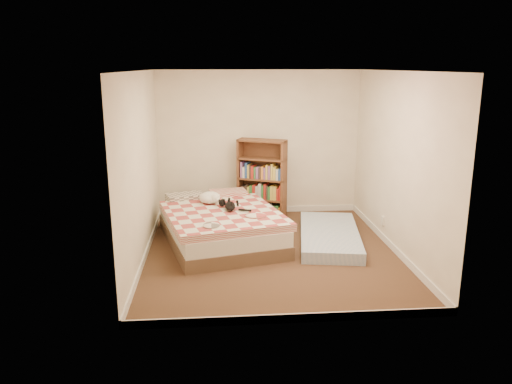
{
  "coord_description": "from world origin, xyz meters",
  "views": [
    {
      "loc": [
        -0.76,
        -6.58,
        2.57
      ],
      "look_at": [
        -0.19,
        0.3,
        0.81
      ],
      "focal_mm": 35.0,
      "sensor_mm": 36.0,
      "label": 1
    }
  ],
  "objects": [
    {
      "name": "white_dog",
      "position": [
        -0.84,
        0.83,
        0.6
      ],
      "size": [
        0.37,
        0.41,
        0.17
      ],
      "rotation": [
        0.0,
        0.0,
        -0.16
      ],
      "color": "white",
      "rests_on": "bed"
    },
    {
      "name": "room",
      "position": [
        0.0,
        0.0,
        1.2
      ],
      "size": [
        3.51,
        4.01,
        2.51
      ],
      "color": "#40261B",
      "rests_on": "ground"
    },
    {
      "name": "floor_mattress",
      "position": [
        0.93,
        0.39,
        0.08
      ],
      "size": [
        1.15,
        2.0,
        0.17
      ],
      "primitive_type": "cube",
      "rotation": [
        0.0,
        0.0,
        -0.17
      ],
      "color": "#7597C3",
      "rests_on": "room"
    },
    {
      "name": "black_cat",
      "position": [
        -0.56,
        0.47,
        0.57
      ],
      "size": [
        0.33,
        0.58,
        0.13
      ],
      "rotation": [
        0.0,
        0.0,
        0.65
      ],
      "color": "black",
      "rests_on": "bed"
    },
    {
      "name": "bookshelf",
      "position": [
        0.02,
        1.68,
        0.52
      ],
      "size": [
        0.93,
        0.6,
        1.37
      ],
      "rotation": [
        0.0,
        0.0,
        -0.42
      ],
      "color": "#4F2D1B",
      "rests_on": "room"
    },
    {
      "name": "bed",
      "position": [
        -0.71,
        0.53,
        0.26
      ],
      "size": [
        1.98,
        2.44,
        0.57
      ],
      "rotation": [
        0.0,
        0.0,
        0.25
      ],
      "color": "brown",
      "rests_on": "room"
    }
  ]
}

